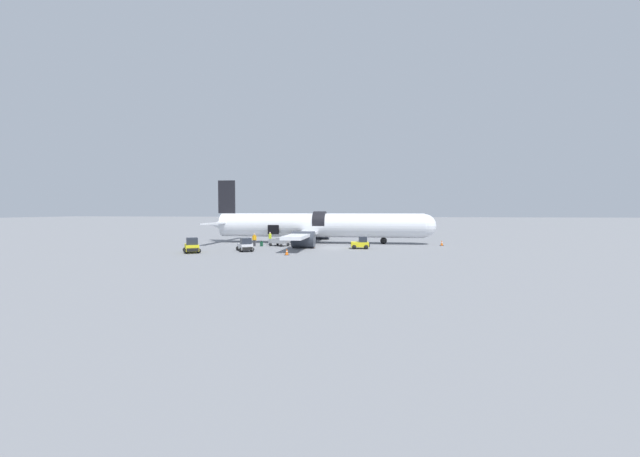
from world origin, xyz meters
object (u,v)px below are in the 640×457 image
baggage_tug_rear (192,246)px  suitcase_on_tarmac_upright (261,244)px  ground_crew_loader_b (270,238)px  baggage_tug_mid (245,245)px  ground_crew_supervisor (254,239)px  baggage_cart_loading (280,243)px  ground_crew_loader_a (303,240)px  airplane (317,226)px  ground_crew_driver (297,238)px  baggage_tug_lead (361,243)px

baggage_tug_rear → suitcase_on_tarmac_upright: 10.77m
ground_crew_loader_b → suitcase_on_tarmac_upright: ground_crew_loader_b is taller
baggage_tug_mid → baggage_tug_rear: 6.16m
ground_crew_loader_b → ground_crew_supervisor: (-1.54, -2.51, -0.02)m
baggage_tug_rear → ground_crew_supervisor: size_ratio=1.88×
baggage_cart_loading → ground_crew_loader_a: (2.89, 1.72, 0.33)m
baggage_cart_loading → ground_crew_loader_b: 2.60m
airplane → suitcase_on_tarmac_upright: (-6.81, -6.24, -2.29)m
baggage_tug_mid → ground_crew_loader_b: (0.59, 9.13, 0.26)m
ground_crew_supervisor → baggage_tug_mid: bearing=-81.8°
baggage_cart_loading → ground_crew_driver: (2.02, 2.19, 0.43)m
ground_crew_supervisor → baggage_tug_rear: bearing=-116.9°
baggage_cart_loading → ground_crew_supervisor: (-3.43, -0.79, 0.46)m
ground_crew_loader_a → ground_crew_supervisor: size_ratio=0.86×
ground_crew_driver → suitcase_on_tarmac_upright: size_ratio=2.23×
baggage_tug_lead → baggage_cart_loading: (-11.27, 2.17, -0.19)m
ground_crew_loader_b → baggage_tug_lead: bearing=-16.5°
baggage_cart_loading → baggage_tug_rear: bearing=-129.0°
baggage_tug_rear → ground_crew_loader_b: ground_crew_loader_b is taller
baggage_tug_mid → ground_crew_supervisor: size_ratio=1.82×
airplane → baggage_tug_rear: 19.90m
airplane → ground_crew_driver: airplane is taller
baggage_tug_lead → ground_crew_driver: 10.23m
ground_crew_loader_b → ground_crew_supervisor: bearing=-121.5°
airplane → baggage_cart_loading: 7.30m
ground_crew_driver → ground_crew_supervisor: 6.21m
baggage_cart_loading → suitcase_on_tarmac_upright: bearing=-161.1°
baggage_tug_lead → suitcase_on_tarmac_upright: size_ratio=3.24×
baggage_tug_rear → ground_crew_supervisor: (4.65, 9.18, 0.18)m
ground_crew_loader_b → ground_crew_supervisor: ground_crew_loader_b is taller
airplane → ground_crew_supervisor: size_ratio=19.38×
baggage_tug_mid → baggage_tug_lead: bearing=20.9°
baggage_tug_rear → ground_crew_driver: baggage_tug_rear is taller
baggage_tug_rear → ground_crew_loader_b: 13.23m
baggage_tug_mid → ground_crew_driver: ground_crew_driver is taller
baggage_tug_mid → airplane: bearing=61.8°
baggage_tug_rear → suitcase_on_tarmac_upright: baggage_tug_rear is taller
suitcase_on_tarmac_upright → ground_crew_supervisor: bearing=178.2°
baggage_cart_loading → ground_crew_loader_b: bearing=137.7°
baggage_tug_rear → ground_crew_loader_b: size_ratio=1.83×
airplane → baggage_tug_rear: bearing=-129.0°
baggage_tug_rear → airplane: bearing=51.0°
baggage_tug_lead → suitcase_on_tarmac_upright: (-13.68, 1.35, -0.33)m
ground_crew_loader_a → baggage_tug_lead: bearing=-24.9°
baggage_cart_loading → suitcase_on_tarmac_upright: size_ratio=4.58×
baggage_cart_loading → baggage_tug_mid: bearing=-108.5°
ground_crew_loader_a → ground_crew_driver: 1.00m
ground_crew_driver → baggage_tug_rear: bearing=-129.7°
airplane → ground_crew_loader_a: size_ratio=22.45×
baggage_tug_mid → ground_crew_supervisor: (-0.95, 6.62, 0.24)m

